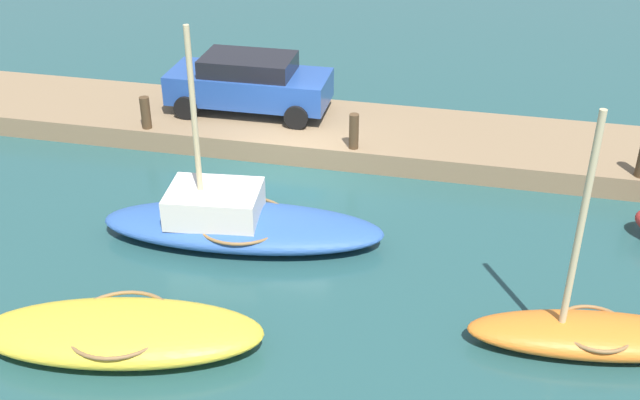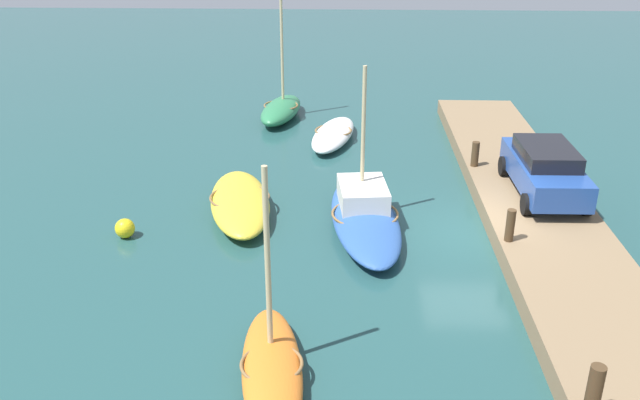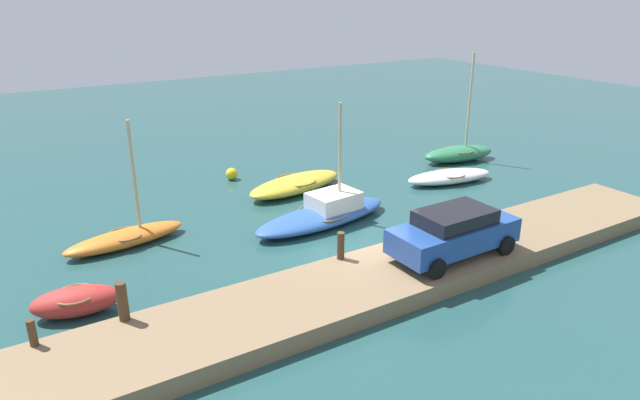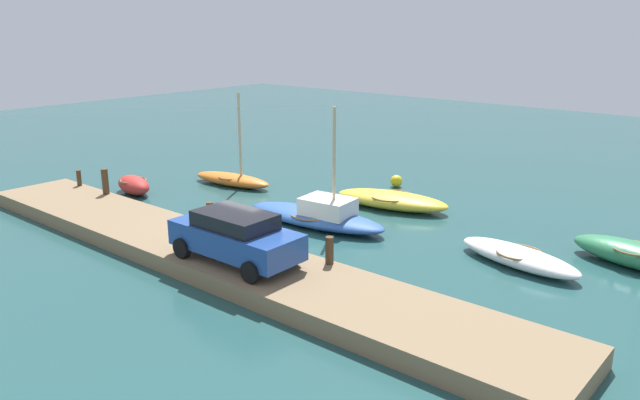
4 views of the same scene
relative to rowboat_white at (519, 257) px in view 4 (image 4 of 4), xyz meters
The scene contains 14 objects.
ground_plane 8.98m from the rowboat_white, 152.26° to the right, with size 84.00×84.00×0.00m, color #234C4C.
dock_platform 10.14m from the rowboat_white, 141.62° to the right, with size 24.38×3.24×0.56m, color #846B4C.
rowboat_white is the anchor object (origin of this frame).
dinghy_red 17.43m from the rowboat_white, behind, with size 2.61×1.63×0.82m.
motorboat_yellow 7.35m from the rowboat_white, 157.87° to the left, with size 5.25×2.74×0.70m.
rowboat_orange 14.86m from the rowboat_white, behind, with size 4.50×1.82×4.51m.
rowboat_green 3.76m from the rowboat_white, 38.98° to the left, with size 4.30×2.10×5.64m.
sailboat_blue 7.74m from the rowboat_white, behind, with size 6.24×2.56×4.70m.
mooring_post_west 19.09m from the rowboat_white, 165.05° to the right, with size 0.20×0.20×0.71m, color #47331E.
mooring_post_mid_west 17.02m from the rowboat_white, 163.17° to the right, with size 0.28×0.28×1.09m, color #47331E.
mooring_post_mid_east 10.70m from the rowboat_white, 152.54° to the right, with size 0.24×0.24×0.91m, color #47331E.
mooring_post_east 6.34m from the rowboat_white, 128.66° to the right, with size 0.25×0.25×0.86m, color #47331E.
parked_car 9.17m from the rowboat_white, 133.38° to the right, with size 4.37×2.01×1.57m.
marker_buoy 10.40m from the rowboat_white, 145.74° to the left, with size 0.57×0.57×0.57m, color yellow.
Camera 4 is at (15.24, -14.53, 7.71)m, focal length 35.06 mm.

